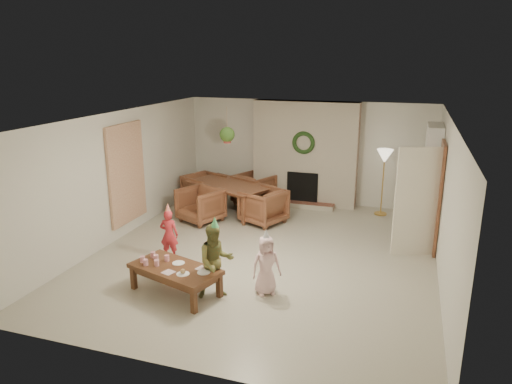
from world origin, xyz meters
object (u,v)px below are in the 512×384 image
at_px(dining_table, 229,198).
at_px(dining_chair_left, 204,190).
at_px(dining_chair_far, 254,189).
at_px(dining_chair_near, 200,205).
at_px(child_pink, 266,265).
at_px(child_red, 169,234).
at_px(coffee_table_top, 175,269).
at_px(dining_chair_right, 263,206).
at_px(child_plaid, 216,261).

height_order(dining_table, dining_chair_left, dining_chair_left).
distance_m(dining_chair_far, dining_chair_left, 1.22).
distance_m(dining_chair_near, child_pink, 3.55).
height_order(dining_chair_near, child_red, child_red).
bearing_deg(child_pink, dining_table, 85.10).
distance_m(dining_chair_left, coffee_table_top, 4.49).
height_order(dining_chair_near, coffee_table_top, dining_chair_near).
bearing_deg(dining_chair_right, dining_chair_near, -51.34).
relative_size(dining_chair_left, coffee_table_top, 0.60).
relative_size(coffee_table_top, child_plaid, 1.22).
bearing_deg(dining_chair_right, coffee_table_top, 19.08).
bearing_deg(child_red, dining_chair_right, -121.81).
xyz_separation_m(dining_chair_far, child_red, (-0.41, -3.55, 0.08)).
xyz_separation_m(dining_chair_far, child_plaid, (0.92, -4.59, 0.19)).
distance_m(dining_chair_far, child_plaid, 4.68).
relative_size(dining_table, dining_chair_right, 2.34).
bearing_deg(dining_chair_far, child_red, 107.97).
distance_m(child_red, child_pink, 2.14).
relative_size(dining_chair_left, dining_chair_right, 1.00).
relative_size(dining_table, dining_chair_left, 2.34).
bearing_deg(dining_chair_far, dining_chair_near, 90.00).
xyz_separation_m(dining_chair_far, child_pink, (1.61, -4.26, 0.08)).
bearing_deg(child_red, coffee_table_top, 114.09).
bearing_deg(coffee_table_top, dining_chair_right, 101.71).
relative_size(dining_table, dining_chair_far, 2.34).
height_order(dining_chair_far, dining_chair_left, same).
xyz_separation_m(dining_table, child_pink, (1.96, -3.47, 0.12)).
bearing_deg(child_plaid, child_red, 108.28).
bearing_deg(child_plaid, coffee_table_top, 154.52).
bearing_deg(dining_chair_left, child_red, -142.29).
height_order(dining_chair_far, child_pink, child_pink).
bearing_deg(dining_chair_right, dining_chair_left, -90.00).
bearing_deg(coffee_table_top, dining_table, 116.64).
bearing_deg(coffee_table_top, dining_chair_far, 110.74).
distance_m(dining_chair_left, child_plaid, 4.65).
distance_m(dining_chair_right, coffee_table_top, 3.46).
distance_m(dining_chair_near, dining_chair_far, 1.72).
height_order(dining_chair_near, child_pink, child_pink).
height_order(dining_chair_far, child_plaid, child_plaid).
bearing_deg(dining_table, dining_chair_left, -180.00).
relative_size(dining_chair_far, child_red, 0.91).
height_order(dining_table, coffee_table_top, dining_table).
relative_size(coffee_table_top, child_pink, 1.51).
xyz_separation_m(dining_chair_left, child_red, (0.73, -3.13, 0.08)).
relative_size(dining_chair_near, child_plaid, 0.73).
height_order(dining_table, dining_chair_near, dining_chair_near).
relative_size(dining_chair_far, child_pink, 0.90).
height_order(dining_chair_near, dining_chair_far, same).
height_order(dining_chair_left, dining_chair_right, same).
bearing_deg(child_pink, dining_chair_far, 76.27).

